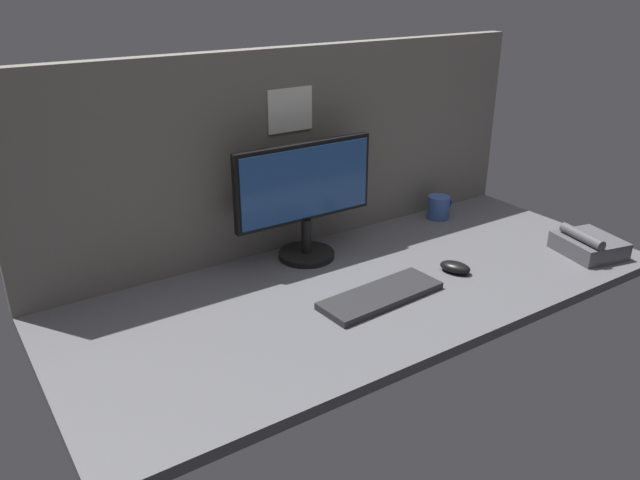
{
  "coord_description": "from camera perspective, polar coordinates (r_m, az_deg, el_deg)",
  "views": [
    {
      "loc": [
        -102.35,
        -130.58,
        85.04
      ],
      "look_at": [
        -1.6,
        0.0,
        14.0
      ],
      "focal_mm": 35.23,
      "sensor_mm": 36.0,
      "label": 1
    }
  ],
  "objects": [
    {
      "name": "mug_ceramic_blue",
      "position": [
        2.37,
        10.72,
        2.95
      ],
      "size": [
        11.13,
        7.95,
        8.53
      ],
      "color": "#38569E",
      "rests_on": "ground_plane"
    },
    {
      "name": "keyboard",
      "position": [
        1.78,
        5.54,
        -5.05
      ],
      "size": [
        37.74,
        15.29,
        2.0
      ],
      "primitive_type": "cube",
      "rotation": [
        0.0,
        0.0,
        0.06
      ],
      "color": "#262628",
      "rests_on": "ground_plane"
    },
    {
      "name": "monitor",
      "position": [
        1.95,
        -1.38,
        4.18
      ],
      "size": [
        47.8,
        18.0,
        37.42
      ],
      "color": "black",
      "rests_on": "ground_plane"
    },
    {
      "name": "desk_phone",
      "position": [
        2.21,
        23.18,
        -0.4
      ],
      "size": [
        20.7,
        22.22,
        8.8
      ],
      "color": "#4C4C51",
      "rests_on": "ground_plane"
    },
    {
      "name": "mouse",
      "position": [
        1.96,
        12.17,
        -2.43
      ],
      "size": [
        8.9,
        11.02,
        3.4
      ],
      "primitive_type": "ellipsoid",
      "rotation": [
        0.0,
        0.0,
        0.4
      ],
      "color": "black",
      "rests_on": "ground_plane"
    },
    {
      "name": "ground_plane",
      "position": [
        1.87,
        3.87,
        -4.3
      ],
      "size": [
        180.0,
        80.0,
        3.0
      ],
      "primitive_type": "cube",
      "color": "#515156"
    },
    {
      "name": "cubicle_wall_back",
      "position": [
        2.04,
        -2.34,
        8.22
      ],
      "size": [
        180.0,
        5.5,
        64.09
      ],
      "color": "slate",
      "rests_on": "ground_plane"
    }
  ]
}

